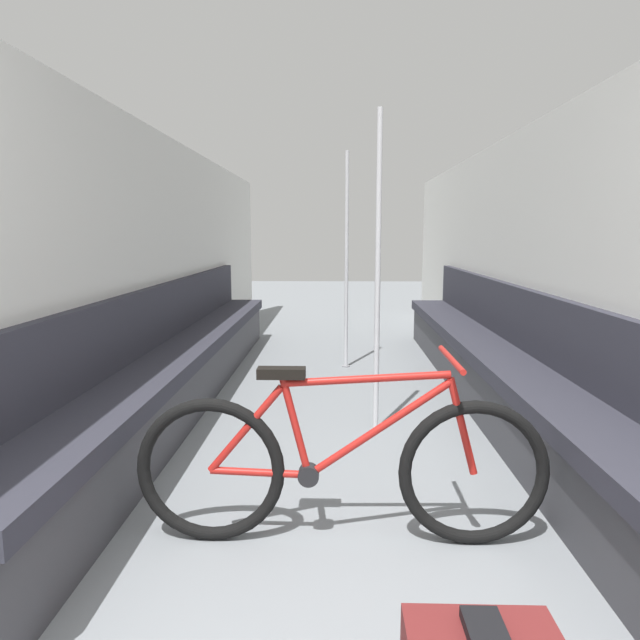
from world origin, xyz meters
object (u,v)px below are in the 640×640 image
Objects in this scene: bench_seat_row_right at (493,366)px; bench_seat_row_left at (183,364)px; grab_pole_far at (378,280)px; bicycle at (341,467)px; grab_pole_near at (347,264)px.

bench_seat_row_left is at bearing 180.00° from bench_seat_row_right.
bench_seat_row_left is 1.73m from grab_pole_far.
bench_seat_row_left is 3.23× the size of bicycle.
bench_seat_row_right is (2.40, 0.00, 0.00)m from bench_seat_row_left.
grab_pole_far is (1.46, -0.60, 0.71)m from bench_seat_row_left.
bench_seat_row_right is 2.70× the size of grab_pole_near.
bench_seat_row_left is 2.70× the size of grab_pole_near.
bench_seat_row_left is 2.35m from bicycle.
bench_seat_row_right is at bearing 0.00° from bench_seat_row_left.
bench_seat_row_right is 1.82m from grab_pole_near.
grab_pole_far is (0.25, 1.41, 0.68)m from bicycle.
bicycle is (-1.18, -2.01, 0.03)m from bench_seat_row_right.
bicycle is 3.34m from grab_pole_near.
bicycle is at bearing -99.96° from grab_pole_far.
bench_seat_row_left is 1.00× the size of bench_seat_row_right.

